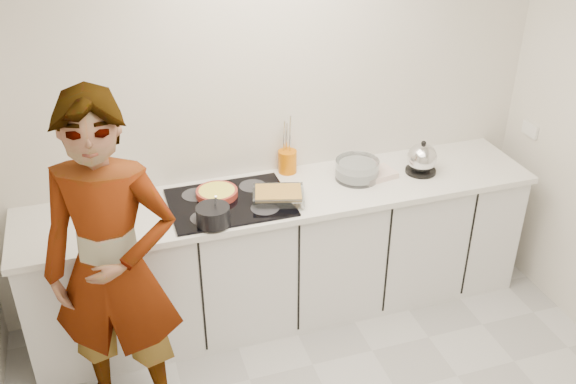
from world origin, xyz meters
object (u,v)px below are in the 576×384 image
object	(u,v)px
mixing_bowl	(357,170)
cook	(113,269)
baking_dish	(278,195)
utensil_crock	(287,161)
kettle	(422,159)
saucepan	(213,215)
hob	(230,202)
tart_dish	(217,193)

from	to	relation	value
mixing_bowl	cook	size ratio (longest dim) A/B	0.16
baking_dish	utensil_crock	bearing A→B (deg)	64.15
kettle	utensil_crock	xyz separation A→B (m)	(-0.83, 0.27, -0.02)
mixing_bowl	kettle	world-z (taller)	kettle
saucepan	utensil_crock	size ratio (longest dim) A/B	1.58
hob	saucepan	size ratio (longest dim) A/B	3.03
cook	mixing_bowl	bearing A→B (deg)	38.75
utensil_crock	mixing_bowl	bearing A→B (deg)	-29.66
utensil_crock	kettle	bearing A→B (deg)	-18.36
saucepan	cook	bearing A→B (deg)	-152.19
cook	tart_dish	bearing A→B (deg)	61.03
baking_dish	cook	xyz separation A→B (m)	(-1.01, -0.45, -0.01)
hob	tart_dish	world-z (taller)	tart_dish
saucepan	mixing_bowl	world-z (taller)	saucepan
baking_dish	hob	bearing A→B (deg)	165.98
kettle	saucepan	bearing A→B (deg)	-171.32
hob	tart_dish	distance (m)	0.11
hob	kettle	distance (m)	1.28
hob	baking_dish	bearing A→B (deg)	-14.02
kettle	cook	world-z (taller)	cook
tart_dish	kettle	world-z (taller)	kettle
mixing_bowl	utensil_crock	distance (m)	0.46
hob	mixing_bowl	distance (m)	0.85
baking_dish	tart_dish	bearing A→B (deg)	155.46
hob	mixing_bowl	world-z (taller)	mixing_bowl
kettle	mixing_bowl	bearing A→B (deg)	173.49
kettle	cook	bearing A→B (deg)	-165.38
utensil_crock	saucepan	bearing A→B (deg)	-140.54
utensil_crock	tart_dish	bearing A→B (deg)	-159.25
tart_dish	mixing_bowl	size ratio (longest dim) A/B	1.13
kettle	cook	xyz separation A→B (m)	(-2.00, -0.52, -0.06)
kettle	baking_dish	bearing A→B (deg)	-175.62
tart_dish	cook	world-z (taller)	cook
saucepan	baking_dish	distance (m)	0.45
saucepan	mixing_bowl	xyz separation A→B (m)	(0.99, 0.27, -0.01)
tart_dish	mixing_bowl	xyz separation A→B (m)	(0.91, -0.03, 0.02)
mixing_bowl	tart_dish	bearing A→B (deg)	178.05
saucepan	kettle	world-z (taller)	kettle
kettle	tart_dish	bearing A→B (deg)	176.57
tart_dish	mixing_bowl	world-z (taller)	mixing_bowl
saucepan	tart_dish	bearing A→B (deg)	74.13
tart_dish	kettle	size ratio (longest dim) A/B	1.27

